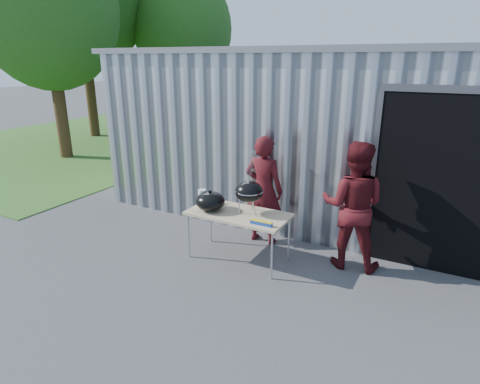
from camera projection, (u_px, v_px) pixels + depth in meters
The scene contains 13 objects.
ground at pixel (193, 272), 5.77m from camera, with size 80.00×80.00×0.00m, color #414143.
building at pixel (346, 125), 8.70m from camera, with size 8.20×6.20×3.10m.
grass_patch at pixel (84, 141), 14.82m from camera, with size 10.00×12.00×0.02m, color #2D591E.
tree_left at pixel (46, 8), 11.13m from camera, with size 3.94×3.94×6.53m.
tree_far at pixel (183, 29), 14.96m from camera, with size 3.66×3.66×6.07m.
folding_table at pixel (238, 215), 5.93m from camera, with size 1.50×0.75×0.75m.
kettle_grill at pixel (249, 186), 5.78m from camera, with size 0.42×0.42×0.93m.
grill_lid at pixel (210, 201), 5.98m from camera, with size 0.44×0.44×0.32m.
paper_towels at pixel (202, 199), 6.10m from camera, with size 0.12×0.12×0.28m, color white.
white_tub at pixel (213, 200), 6.29m from camera, with size 0.20×0.15×0.10m, color white.
foil_box at pixel (261, 223), 5.48m from camera, with size 0.32×0.06×0.06m.
person_cook at pixel (264, 190), 6.49m from camera, with size 0.65×0.43×1.79m, color #470F13.
person_bystander at pixel (353, 206), 5.69m from camera, with size 0.90×0.70×1.86m, color #470F13.
Camera 1 is at (3.02, -4.18, 2.92)m, focal length 30.00 mm.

